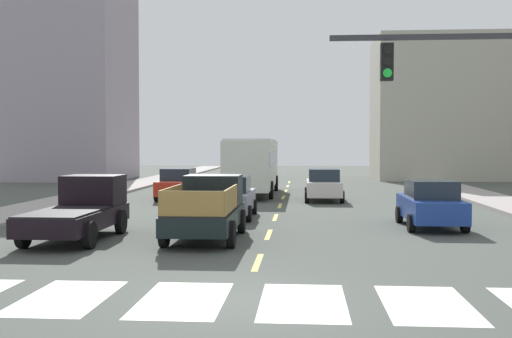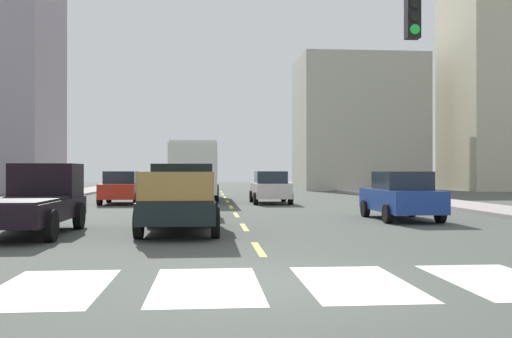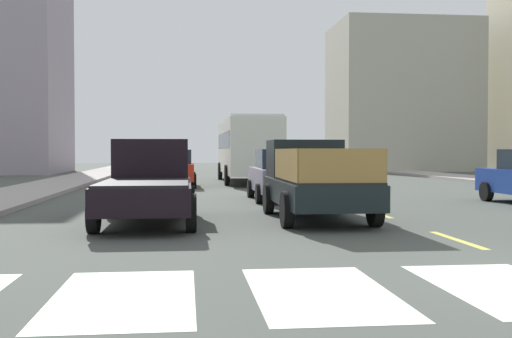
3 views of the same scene
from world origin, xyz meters
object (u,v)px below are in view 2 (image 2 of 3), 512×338
object	(u,v)px
sedan_near_left	(270,187)
sedan_near_right	(401,196)
city_bus	(195,167)
sedan_mid	(188,194)
pickup_stakebed	(181,198)
pickup_dark	(35,200)
sedan_far	(122,188)

from	to	relation	value
sedan_near_left	sedan_near_right	size ratio (longest dim) A/B	1.00
city_bus	sedan_mid	world-z (taller)	city_bus
pickup_stakebed	sedan_near_right	xyz separation A→B (m)	(7.63, 3.05, -0.08)
pickup_dark	sedan_near_left	bearing A→B (deg)	58.84
city_bus	sedan_near_left	size ratio (longest dim) A/B	2.45
sedan_far	sedan_near_left	size ratio (longest dim) A/B	1.00
pickup_dark	sedan_far	world-z (taller)	pickup_dark
sedan_far	sedan_near_left	xyz separation A→B (m)	(7.86, -0.12, 0.00)
pickup_stakebed	city_bus	xyz separation A→B (m)	(0.03, 17.69, 1.02)
pickup_stakebed	sedan_far	bearing A→B (deg)	105.99
pickup_stakebed	city_bus	distance (m)	17.72
pickup_dark	sedan_near_right	xyz separation A→B (m)	(11.66, 3.46, -0.06)
sedan_near_left	sedan_near_right	xyz separation A→B (m)	(3.50, -10.72, 0.00)
sedan_far	pickup_dark	bearing A→B (deg)	-92.73
pickup_dark	sedan_near_left	distance (m)	16.36
sedan_far	sedan_mid	distance (m)	9.13
pickup_stakebed	city_bus	bearing A→B (deg)	90.89
pickup_stakebed	sedan_near_left	distance (m)	14.38
sedan_near_left	sedan_far	bearing A→B (deg)	-179.37
sedan_near_left	sedan_mid	bearing A→B (deg)	-115.06
sedan_near_left	sedan_mid	size ratio (longest dim) A/B	1.00
pickup_dark	sedan_mid	distance (m)	7.24
city_bus	sedan_near_left	distance (m)	5.78
pickup_dark	sedan_far	xyz separation A→B (m)	(0.30, 14.30, -0.06)
pickup_stakebed	pickup_dark	xyz separation A→B (m)	(-4.03, -0.40, -0.02)
pickup_stakebed	city_bus	size ratio (longest dim) A/B	0.48
city_bus	sedan_far	size ratio (longest dim) A/B	2.45
pickup_stakebed	pickup_dark	world-z (taller)	same
pickup_stakebed	sedan_near_left	bearing A→B (deg)	74.25
city_bus	pickup_stakebed	bearing A→B (deg)	-89.26
pickup_dark	sedan_near_right	size ratio (longest dim) A/B	1.18
city_bus	sedan_mid	xyz separation A→B (m)	(0.01, -12.11, -1.09)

